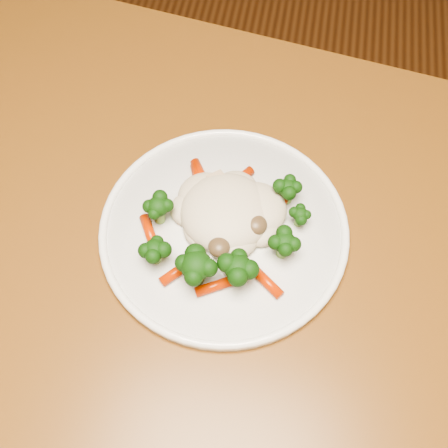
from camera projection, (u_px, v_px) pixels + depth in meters
name	position (u px, v px, depth m)	size (l,w,h in m)	color
dining_table	(142.00, 277.00, 0.76)	(1.29, 0.97, 0.75)	brown
plate	(224.00, 230.00, 0.67)	(0.30, 0.30, 0.01)	white
meal	(224.00, 223.00, 0.65)	(0.20, 0.19, 0.05)	beige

